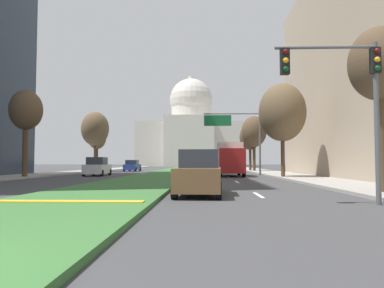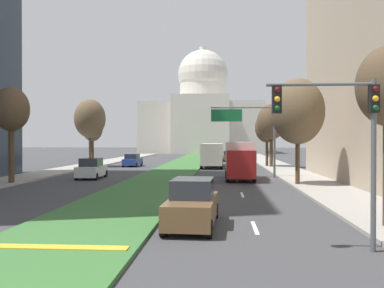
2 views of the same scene
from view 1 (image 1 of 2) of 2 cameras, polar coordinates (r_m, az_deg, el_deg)
name	(u,v)px [view 1 (image 1 of 2)]	position (r m, az deg, el deg)	size (l,w,h in m)	color
ground_plane	(179,170)	(58.48, -2.13, -4.22)	(260.00, 260.00, 0.00)	#3D3D3F
grass_median	(176,171)	(53.01, -2.56, -4.28)	(5.21, 98.87, 0.14)	#386B33
median_curb_nose	(67,201)	(11.50, -19.49, -8.70)	(4.69, 0.50, 0.04)	gold
lane_dashes_right	(227,176)	(34.93, 5.62, -5.10)	(0.16, 45.15, 0.01)	silver
sidewalk_left	(83,171)	(50.08, -17.11, -4.23)	(4.00, 98.87, 0.15)	#9E9991
sidewalk_right	(264,172)	(48.02, 11.57, -4.36)	(4.00, 98.87, 0.15)	#9E9991
capitol_building	(191,135)	(112.85, -0.17, 1.41)	(31.77, 28.46, 28.98)	beige
traffic_light_near_right	(349,86)	(12.54, 23.97, 8.57)	(3.34, 0.35, 5.20)	#515456
overhead_guide_sign	(238,130)	(36.59, 7.43, 2.31)	(5.83, 0.20, 6.50)	#515456
street_tree_right_near	(379,67)	(16.78, 27.88, 10.91)	(2.44, 2.44, 6.92)	#4C3823
street_tree_left_mid	(26,111)	(32.92, -25.14, 4.79)	(2.69, 2.69, 7.40)	#4C3823
street_tree_right_mid	(282,112)	(30.56, 14.31, 4.93)	(3.88, 3.88, 7.92)	#4C3823
street_tree_left_far	(97,138)	(53.55, -15.02, 0.88)	(2.61, 2.61, 6.48)	#4C3823
street_tree_right_far	(254,132)	(50.74, 9.93, 1.93)	(3.50, 3.50, 7.82)	#4C3823
street_tree_left_distant	(95,129)	(52.45, -15.32, 2.36)	(3.90, 3.90, 8.53)	#4C3823
street_tree_right_distant	(250,137)	(51.56, 9.32, 1.10)	(3.01, 3.01, 6.83)	#4C3823
sedan_lead_stopped	(199,174)	(14.75, 1.21, -4.83)	(2.00, 4.71, 1.85)	brown
sedan_midblock	(97,167)	(35.83, -14.97, -3.62)	(2.04, 4.25, 1.81)	silver
sedan_distant	(132,166)	(52.29, -9.57, -3.50)	(1.87, 4.43, 1.63)	navy
sedan_far_horizon	(216,165)	(65.32, 3.80, -3.40)	(2.16, 4.27, 1.64)	brown
box_truck_delivery	(230,159)	(34.24, 6.12, -2.34)	(2.40, 6.40, 3.20)	maroon
city_bus	(203,159)	(50.81, 1.73, -2.43)	(2.62, 11.00, 2.95)	beige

